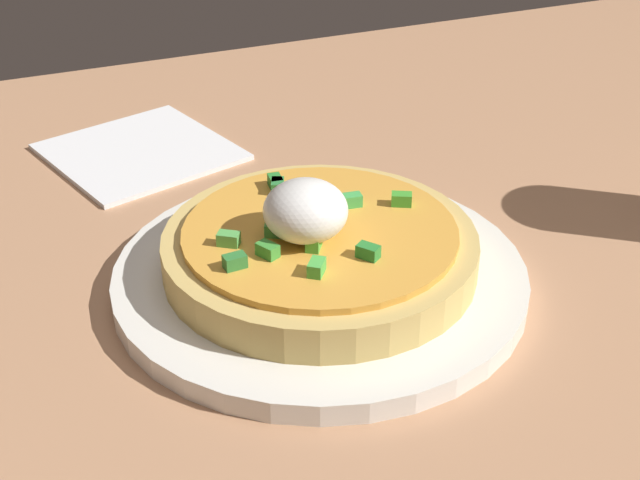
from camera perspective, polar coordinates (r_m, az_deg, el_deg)
The scene contains 4 objects.
dining_table at distance 65.31cm, azimuth -1.90°, elevation 0.18°, with size 125.08×71.39×3.24cm, color tan.
plate at distance 56.71cm, azimuth 0.00°, elevation -2.32°, with size 25.80×25.80×1.37cm, color white.
pizza at distance 55.41cm, azimuth -0.08°, elevation -0.37°, with size 19.40×19.40×6.39cm.
napkin at distance 75.06cm, azimuth -11.28°, elevation 5.47°, with size 13.26×13.26×0.40cm, color white.
Camera 1 is at (-19.46, -52.56, 35.15)cm, focal length 50.77 mm.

